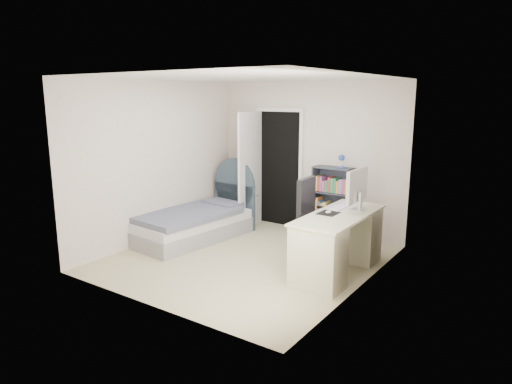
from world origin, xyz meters
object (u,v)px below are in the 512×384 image
Objects in this scene: desk at (339,241)px; nightstand at (242,201)px; bookcase at (333,205)px; office_chair at (315,216)px; floor_lamp at (251,194)px; bed at (197,222)px.

nightstand is at bearing 153.97° from desk.
bookcase is at bearing 118.04° from desk.
desk is at bearing -26.76° from office_chair.
desk is at bearing -26.03° from nightstand.
floor_lamp is at bearing -179.41° from bookcase.
desk is at bearing -29.97° from floor_lamp.
desk reaches higher than floor_lamp.
bookcase is at bearing 102.52° from office_chair.
bed is 1.26× the size of desk.
floor_lamp is 2.71m from desk.
bookcase is at bearing 6.51° from nightstand.
nightstand is 2.68m from desk.
floor_lamp is 0.94× the size of bookcase.
bookcase is (1.68, 0.19, 0.13)m from nightstand.
bed is 1.50× the size of bookcase.
desk is (2.41, -1.18, 0.03)m from nightstand.
floor_lamp is 1.62m from bookcase.
office_chair is at bearing -77.48° from bookcase.
bed is 1.59× the size of floor_lamp.
bed reaches higher than nightstand.
bed is 2.51m from desk.
floor_lamp is (0.06, 0.18, 0.12)m from nightstand.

